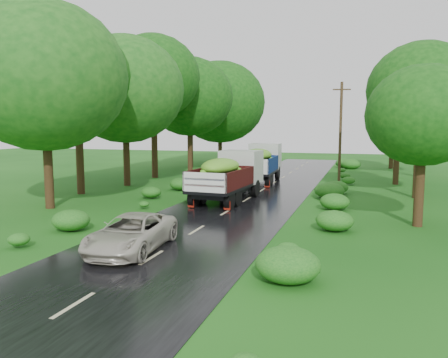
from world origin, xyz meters
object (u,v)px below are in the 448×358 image
at_px(truck_far, 261,161).
at_px(utility_pole, 340,131).
at_px(truck_near, 230,173).
at_px(car, 131,233).

bearing_deg(truck_far, utility_pole, 15.06).
bearing_deg(truck_near, truck_far, 94.75).
relative_size(truck_far, utility_pole, 0.92).
bearing_deg(car, utility_pole, 70.74).
bearing_deg(car, truck_near, 84.73).
xyz_separation_m(truck_far, car, (0.07, -19.73, -1.02)).
bearing_deg(truck_near, car, -87.45).
distance_m(truck_near, car, 10.99).
height_order(car, utility_pole, utility_pole).
height_order(truck_near, utility_pole, utility_pole).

